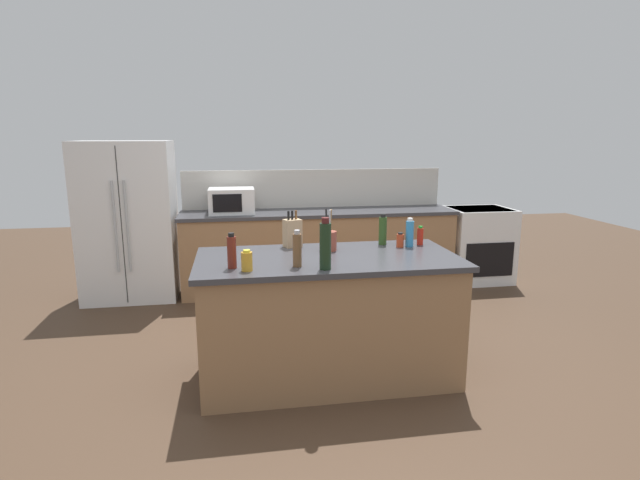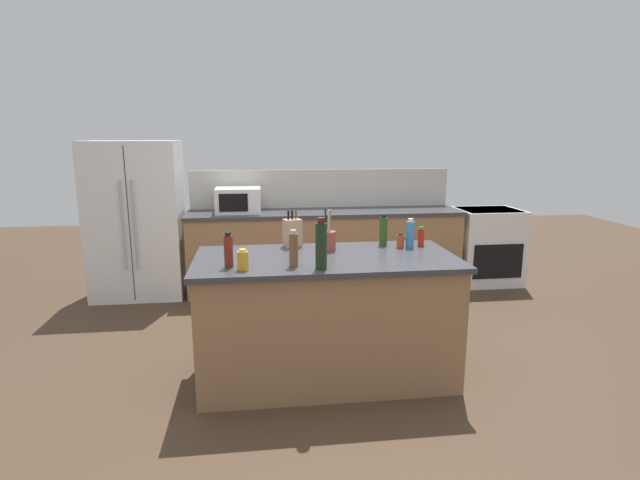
% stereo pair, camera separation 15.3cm
% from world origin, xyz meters
% --- Properties ---
extents(ground_plane, '(14.00, 14.00, 0.00)m').
position_xyz_m(ground_plane, '(0.00, 0.00, 0.00)').
color(ground_plane, '#473323').
extents(back_counter_run, '(3.20, 0.66, 0.94)m').
position_xyz_m(back_counter_run, '(0.30, 2.20, 0.47)').
color(back_counter_run, '#936B47').
rests_on(back_counter_run, ground_plane).
extents(wall_backsplash, '(3.16, 0.03, 0.46)m').
position_xyz_m(wall_backsplash, '(0.30, 2.52, 1.17)').
color(wall_backsplash, beige).
rests_on(wall_backsplash, back_counter_run).
extents(kitchen_island, '(1.92, 0.93, 0.94)m').
position_xyz_m(kitchen_island, '(0.00, 0.00, 0.47)').
color(kitchen_island, '#936B47').
rests_on(kitchen_island, ground_plane).
extents(refrigerator, '(1.00, 0.75, 1.75)m').
position_xyz_m(refrigerator, '(-1.84, 2.25, 0.88)').
color(refrigerator, white).
rests_on(refrigerator, ground_plane).
extents(range_oven, '(0.76, 0.65, 0.92)m').
position_xyz_m(range_oven, '(2.32, 2.20, 0.47)').
color(range_oven, white).
rests_on(range_oven, ground_plane).
extents(microwave, '(0.51, 0.39, 0.28)m').
position_xyz_m(microwave, '(-0.70, 2.20, 1.08)').
color(microwave, white).
rests_on(microwave, back_counter_run).
extents(knife_block, '(0.16, 0.14, 0.29)m').
position_xyz_m(knife_block, '(-0.22, 0.37, 1.05)').
color(knife_block, tan).
rests_on(knife_block, kitchen_island).
extents(utensil_crock, '(0.12, 0.12, 0.32)m').
position_xyz_m(utensil_crock, '(0.04, 0.19, 1.02)').
color(utensil_crock, brown).
rests_on(utensil_crock, kitchen_island).
extents(hot_sauce_bottle, '(0.05, 0.05, 0.15)m').
position_xyz_m(hot_sauce_bottle, '(0.81, 0.26, 1.01)').
color(hot_sauce_bottle, red).
rests_on(hot_sauce_bottle, kitchen_island).
extents(honey_jar, '(0.07, 0.07, 0.14)m').
position_xyz_m(honey_jar, '(-0.60, -0.30, 1.01)').
color(honey_jar, gold).
rests_on(honey_jar, kitchen_island).
extents(pepper_grinder, '(0.06, 0.06, 0.25)m').
position_xyz_m(pepper_grinder, '(-0.26, -0.24, 1.06)').
color(pepper_grinder, brown).
rests_on(pepper_grinder, kitchen_island).
extents(wine_bottle, '(0.08, 0.08, 0.35)m').
position_xyz_m(wine_bottle, '(-0.08, -0.34, 1.10)').
color(wine_bottle, black).
rests_on(wine_bottle, kitchen_island).
extents(vinegar_bottle, '(0.06, 0.06, 0.24)m').
position_xyz_m(vinegar_bottle, '(-0.69, -0.21, 1.05)').
color(vinegar_bottle, maroon).
rests_on(vinegar_bottle, kitchen_island).
extents(dish_soap_bottle, '(0.06, 0.06, 0.23)m').
position_xyz_m(dish_soap_bottle, '(0.70, 0.22, 1.05)').
color(dish_soap_bottle, '#3384BC').
rests_on(dish_soap_bottle, kitchen_island).
extents(olive_oil_bottle, '(0.06, 0.06, 0.25)m').
position_xyz_m(olive_oil_bottle, '(0.51, 0.33, 1.06)').
color(olive_oil_bottle, '#2D4C1E').
rests_on(olive_oil_bottle, kitchen_island).
extents(spice_jar_paprika, '(0.06, 0.06, 0.12)m').
position_xyz_m(spice_jar_paprika, '(0.62, 0.21, 0.99)').
color(spice_jar_paprika, '#B73D1E').
rests_on(spice_jar_paprika, kitchen_island).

